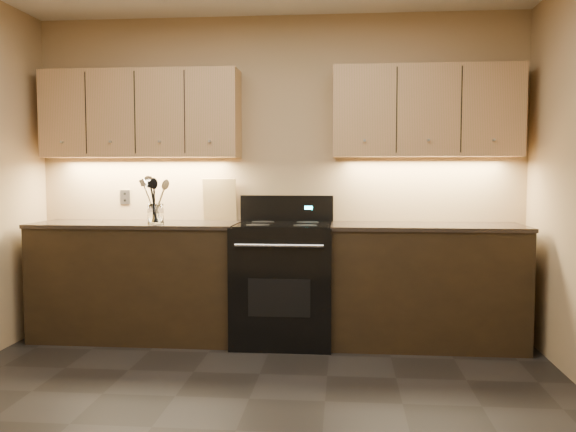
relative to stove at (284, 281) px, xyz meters
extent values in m
plane|color=black|center=(-0.08, -1.68, -0.48)|extent=(4.00, 4.00, 0.00)
cube|color=tan|center=(-0.08, 0.32, 0.82)|extent=(4.00, 0.04, 2.60)
cube|color=black|center=(-1.18, 0.02, -0.03)|extent=(1.60, 0.60, 0.90)
cube|color=#392D24|center=(-1.18, 0.02, 0.44)|extent=(1.62, 0.62, 0.03)
cube|color=black|center=(1.10, 0.02, -0.03)|extent=(1.44, 0.60, 0.90)
cube|color=#392D24|center=(1.10, 0.02, 0.44)|extent=(1.46, 0.62, 0.03)
cube|color=black|center=(0.00, -0.01, -0.02)|extent=(0.76, 0.65, 0.92)
cube|color=black|center=(0.00, -0.01, 0.45)|extent=(0.70, 0.60, 0.01)
cube|color=black|center=(0.00, 0.28, 0.55)|extent=(0.76, 0.07, 0.22)
cube|color=#19E5F2|center=(0.18, 0.24, 0.56)|extent=(0.06, 0.00, 0.03)
cylinder|color=silver|center=(0.00, -0.35, 0.32)|extent=(0.65, 0.02, 0.02)
cube|color=black|center=(0.00, -0.33, -0.07)|extent=(0.46, 0.00, 0.28)
cylinder|color=black|center=(-0.18, -0.16, 0.45)|extent=(0.18, 0.18, 0.00)
cylinder|color=black|center=(0.18, -0.16, 0.45)|extent=(0.18, 0.18, 0.00)
cylinder|color=black|center=(-0.18, 0.14, 0.45)|extent=(0.18, 0.18, 0.00)
cylinder|color=black|center=(0.18, 0.14, 0.45)|extent=(0.18, 0.18, 0.00)
cube|color=tan|center=(-1.18, 0.17, 1.32)|extent=(1.60, 0.30, 0.70)
cube|color=tan|center=(1.10, 0.17, 1.32)|extent=(1.44, 0.30, 0.70)
cube|color=#B2B5BA|center=(-1.38, 0.31, 0.64)|extent=(0.08, 0.01, 0.12)
cylinder|color=white|center=(-0.99, -0.09, 0.53)|extent=(0.15, 0.15, 0.15)
cylinder|color=white|center=(-0.99, -0.09, 0.46)|extent=(0.12, 0.12, 0.02)
cube|color=tan|center=(-0.56, 0.28, 0.62)|extent=(0.28, 0.07, 0.35)
camera|label=1|loc=(0.47, -4.69, 0.84)|focal=38.00mm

